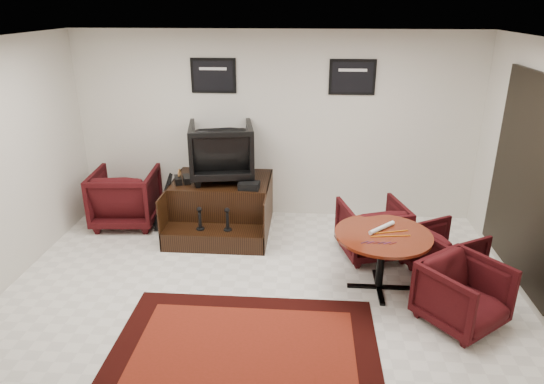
{
  "coord_description": "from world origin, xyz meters",
  "views": [
    {
      "loc": [
        0.49,
        -4.59,
        3.16
      ],
      "look_at": [
        0.07,
        0.9,
        0.98
      ],
      "focal_mm": 32.0,
      "sensor_mm": 36.0,
      "label": 1
    }
  ],
  "objects": [
    {
      "name": "armchair_side",
      "position": [
        -2.2,
        1.94,
        0.47
      ],
      "size": [
        0.97,
        0.91,
        0.93
      ],
      "primitive_type": "imported",
      "rotation": [
        0.0,
        0.0,
        3.22
      ],
      "color": "black",
      "rests_on": "ground"
    },
    {
      "name": "room_shell",
      "position": [
        0.41,
        0.12,
        1.79
      ],
      "size": [
        6.02,
        5.02,
        2.81
      ],
      "color": "silver",
      "rests_on": "ground"
    },
    {
      "name": "meeting_table",
      "position": [
        1.37,
        0.4,
        0.63
      ],
      "size": [
        1.09,
        1.09,
        0.72
      ],
      "color": "#3F1409",
      "rests_on": "ground"
    },
    {
      "name": "shine_podium",
      "position": [
        -0.75,
        1.9,
        0.34
      ],
      "size": [
        1.42,
        1.46,
        0.73
      ],
      "color": "black",
      "rests_on": "ground"
    },
    {
      "name": "paper_roll",
      "position": [
        1.37,
        0.49,
        0.74
      ],
      "size": [
        0.33,
        0.33,
        0.05
      ],
      "primitive_type": "cylinder",
      "rotation": [
        0.0,
        1.57,
        0.78
      ],
      "color": "silver",
      "rests_on": "meeting_table"
    },
    {
      "name": "table_chair_corner",
      "position": [
        2.13,
        -0.2,
        0.38
      ],
      "size": [
        1.02,
        1.01,
        0.77
      ],
      "primitive_type": "imported",
      "rotation": [
        0.0,
        0.0,
        0.68
      ],
      "color": "black",
      "rests_on": "ground"
    },
    {
      "name": "umbrella_hooked",
      "position": [
        -1.6,
        1.84,
        0.45
      ],
      "size": [
        0.33,
        0.12,
        0.89
      ],
      "primitive_type": null,
      "color": "black",
      "rests_on": "ground"
    },
    {
      "name": "shine_chair",
      "position": [
        -0.75,
        2.05,
        1.19
      ],
      "size": [
        1.03,
        0.98,
        0.92
      ],
      "primitive_type": "imported",
      "rotation": [
        0.0,
        0.0,
        3.32
      ],
      "color": "black",
      "rests_on": "shine_podium"
    },
    {
      "name": "table_clutter",
      "position": [
        1.41,
        0.33,
        0.72
      ],
      "size": [
        0.57,
        0.37,
        0.01
      ],
      "color": "#D4670B",
      "rests_on": "meeting_table"
    },
    {
      "name": "shoes_pair",
      "position": [
        -1.28,
        1.81,
        0.78
      ],
      "size": [
        0.28,
        0.3,
        0.09
      ],
      "color": "black",
      "rests_on": "shine_podium"
    },
    {
      "name": "table_chair_back",
      "position": [
        1.37,
        1.23,
        0.4
      ],
      "size": [
        0.95,
        0.91,
        0.81
      ],
      "primitive_type": "imported",
      "rotation": [
        0.0,
        0.0,
        3.4
      ],
      "color": "black",
      "rests_on": "ground"
    },
    {
      "name": "polish_kit",
      "position": [
        -0.3,
        1.63,
        0.78
      ],
      "size": [
        0.29,
        0.21,
        0.1
      ],
      "primitive_type": "cube",
      "rotation": [
        0.0,
        0.0,
        -0.05
      ],
      "color": "black",
      "rests_on": "shine_podium"
    },
    {
      "name": "area_rug",
      "position": [
        -0.06,
        -0.88,
        0.01
      ],
      "size": [
        2.59,
        1.94,
        0.01
      ],
      "color": "black",
      "rests_on": "ground"
    },
    {
      "name": "ground",
      "position": [
        0.0,
        0.0,
        0.0
      ],
      "size": [
        6.0,
        6.0,
        0.0
      ],
      "primitive_type": "plane",
      "color": "white",
      "rests_on": "ground"
    },
    {
      "name": "table_chair_window",
      "position": [
        2.21,
        0.75,
        0.35
      ],
      "size": [
        0.89,
        0.91,
        0.7
      ],
      "primitive_type": "imported",
      "rotation": [
        0.0,
        0.0,
        2.09
      ],
      "color": "black",
      "rests_on": "ground"
    },
    {
      "name": "umbrella_black",
      "position": [
        -1.55,
        1.72,
        0.46
      ],
      "size": [
        0.34,
        0.13,
        0.92
      ],
      "primitive_type": null,
      "color": "black",
      "rests_on": "ground"
    }
  ]
}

